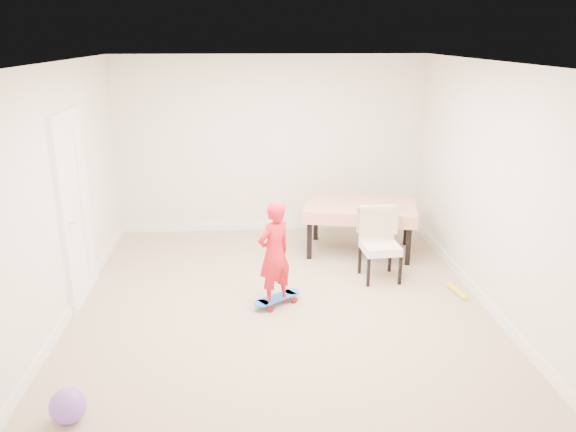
{
  "coord_description": "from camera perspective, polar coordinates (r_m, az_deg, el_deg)",
  "views": [
    {
      "loc": [
        -0.31,
        -5.67,
        2.86
      ],
      "look_at": [
        0.1,
        0.2,
        0.95
      ],
      "focal_mm": 35.0,
      "sensor_mm": 36.0,
      "label": 1
    }
  ],
  "objects": [
    {
      "name": "ground",
      "position": [
        6.36,
        -0.78,
        -8.76
      ],
      "size": [
        5.0,
        5.0,
        0.0
      ],
      "primitive_type": "plane",
      "color": "tan",
      "rests_on": "ground"
    },
    {
      "name": "ceiling",
      "position": [
        5.68,
        -0.9,
        15.16
      ],
      "size": [
        4.5,
        5.0,
        0.04
      ],
      "primitive_type": "cube",
      "color": "white",
      "rests_on": "wall_back"
    },
    {
      "name": "wall_back",
      "position": [
        8.3,
        -1.8,
        7.14
      ],
      "size": [
        4.5,
        0.04,
        2.6
      ],
      "primitive_type": "cube",
      "color": "silver",
      "rests_on": "ground"
    },
    {
      "name": "wall_front",
      "position": [
        3.56,
        1.42,
        -7.97
      ],
      "size": [
        4.5,
        0.04,
        2.6
      ],
      "primitive_type": "cube",
      "color": "silver",
      "rests_on": "ground"
    },
    {
      "name": "wall_left",
      "position": [
        6.18,
        -21.95,
        2.05
      ],
      "size": [
        0.04,
        5.0,
        2.6
      ],
      "primitive_type": "cube",
      "color": "silver",
      "rests_on": "ground"
    },
    {
      "name": "wall_right",
      "position": [
        6.4,
        19.53,
        2.84
      ],
      "size": [
        0.04,
        5.0,
        2.6
      ],
      "primitive_type": "cube",
      "color": "silver",
      "rests_on": "ground"
    },
    {
      "name": "door",
      "position": [
        6.53,
        -20.85,
        0.46
      ],
      "size": [
        0.11,
        0.94,
        2.11
      ],
      "primitive_type": "cube",
      "color": "white",
      "rests_on": "ground"
    },
    {
      "name": "baseboard_back",
      "position": [
        8.63,
        -1.72,
        -0.96
      ],
      "size": [
        4.5,
        0.02,
        0.12
      ],
      "primitive_type": "cube",
      "color": "white",
      "rests_on": "ground"
    },
    {
      "name": "baseboard_left",
      "position": [
        6.61,
        -20.78,
        -8.34
      ],
      "size": [
        0.02,
        5.0,
        0.12
      ],
      "primitive_type": "cube",
      "color": "white",
      "rests_on": "ground"
    },
    {
      "name": "baseboard_right",
      "position": [
        6.82,
        18.53,
        -7.27
      ],
      "size": [
        0.02,
        5.0,
        0.12
      ],
      "primitive_type": "cube",
      "color": "white",
      "rests_on": "ground"
    },
    {
      "name": "dining_table",
      "position": [
        7.72,
        7.29,
        -1.2
      ],
      "size": [
        1.64,
        1.24,
        0.69
      ],
      "primitive_type": null,
      "rotation": [
        0.0,
        0.0,
        -0.23
      ],
      "color": "red",
      "rests_on": "ground"
    },
    {
      "name": "dining_chair",
      "position": [
        6.85,
        9.38,
        -2.92
      ],
      "size": [
        0.53,
        0.6,
        0.88
      ],
      "primitive_type": null,
      "rotation": [
        0.0,
        0.0,
        0.07
      ],
      "color": "white",
      "rests_on": "ground"
    },
    {
      "name": "skateboard",
      "position": [
        6.29,
        -1.1,
        -8.59
      ],
      "size": [
        0.63,
        0.54,
        0.09
      ],
      "primitive_type": null,
      "rotation": [
        0.0,
        0.0,
        0.62
      ],
      "color": "blue",
      "rests_on": "ground"
    },
    {
      "name": "child",
      "position": [
        6.05,
        -1.41,
        -4.14
      ],
      "size": [
        0.51,
        0.48,
        1.16
      ],
      "primitive_type": "imported",
      "rotation": [
        0.0,
        0.0,
        3.79
      ],
      "color": "red",
      "rests_on": "ground"
    },
    {
      "name": "balloon",
      "position": [
        4.85,
        -21.46,
        -17.52
      ],
      "size": [
        0.28,
        0.28,
        0.28
      ],
      "primitive_type": "sphere",
      "color": "#8854CA",
      "rests_on": "ground"
    },
    {
      "name": "foam_toy",
      "position": [
        6.82,
        16.79,
        -7.34
      ],
      "size": [
        0.13,
        0.4,
        0.06
      ],
      "primitive_type": "cylinder",
      "rotation": [
        1.57,
        0.0,
        0.19
      ],
      "color": "yellow",
      "rests_on": "ground"
    }
  ]
}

